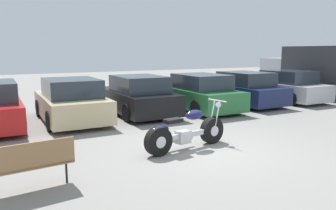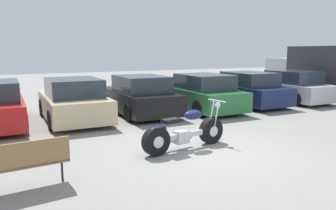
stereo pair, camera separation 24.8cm
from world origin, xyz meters
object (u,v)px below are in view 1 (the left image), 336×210
parked_car_black (137,96)px  parked_car_silver (285,87)px  parked_car_green (199,93)px  parked_car_champagne (71,101)px  parked_car_navy (242,89)px  park_bench (31,161)px  motorcycle (186,132)px  delivery_truck (322,69)px

parked_car_black → parked_car_silver: size_ratio=1.00×
parked_car_green → parked_car_champagne: bearing=177.0°
parked_car_black → parked_car_navy: bearing=-1.7°
parked_car_black → parked_car_green: same height
parked_car_navy → parked_car_champagne: bearing=179.9°
parked_car_navy → park_bench: size_ratio=2.86×
parked_car_black → park_bench: parked_car_black is taller
parked_car_champagne → parked_car_black: (2.49, 0.14, 0.00)m
parked_car_green → park_bench: (-6.79, -5.26, -0.12)m
parked_car_black → parked_car_green: (2.49, -0.40, 0.00)m
parked_car_navy → park_bench: parked_car_navy is taller
motorcycle → parked_car_silver: size_ratio=0.58×
parked_car_champagne → parked_car_navy: bearing=-0.1°
motorcycle → parked_car_green: bearing=53.4°
motorcycle → parked_car_black: parked_car_black is taller
parked_car_black → parked_car_green: bearing=-9.0°
parked_car_champagne → motorcycle: bearing=-69.3°
parked_car_black → parked_car_navy: same height
parked_car_silver → parked_car_champagne: bearing=179.2°
parked_car_champagne → delivery_truck: bearing=-0.4°
motorcycle → parked_car_black: size_ratio=0.58×
parked_car_black → delivery_truck: 10.15m
delivery_truck → parked_car_navy: bearing=179.2°
parked_car_navy → park_bench: bearing=-149.3°
parked_car_silver → park_bench: size_ratio=2.86×
parked_car_green → park_bench: size_ratio=2.86×
motorcycle → parked_car_navy: parked_car_navy is taller
delivery_truck → park_bench: (-14.42, -5.43, -0.89)m
parked_car_green → delivery_truck: 7.66m
parked_car_green → parked_car_navy: (2.49, 0.25, 0.00)m
parked_car_silver → delivery_truck: bearing=1.3°
parked_car_green → parked_car_silver: bearing=1.3°
motorcycle → park_bench: 3.67m
parked_car_silver → delivery_truck: (2.64, 0.06, 0.76)m
parked_car_silver → parked_car_navy: bearing=176.9°
parked_car_black → park_bench: (-4.30, -5.65, -0.12)m
delivery_truck → park_bench: size_ratio=4.35×
parked_car_champagne → parked_car_navy: same height
parked_car_champagne → park_bench: (-1.81, -5.52, -0.12)m
parked_car_navy → delivery_truck: bearing=-0.8°
parked_car_champagne → parked_car_silver: size_ratio=1.00×
delivery_truck → park_bench: bearing=-159.4°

